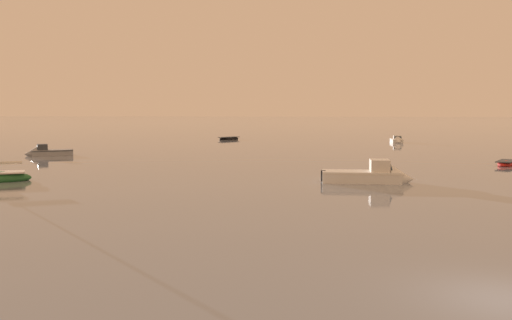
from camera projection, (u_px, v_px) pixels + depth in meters
The scene contains 6 objects.
ground_plane at pixel (510, 301), 15.11m from camera, with size 800.00×800.00×0.00m, color gray.
motorboat_moored_1 at pixel (397, 141), 87.56m from camera, with size 1.68×4.47×1.66m.
rowboat_moored_1 at pixel (229, 139), 96.36m from camera, with size 3.67×4.07×0.65m.
motorboat_moored_2 at pixel (375, 177), 39.61m from camera, with size 6.41×2.37×2.39m.
motorboat_moored_4 at pixel (45, 153), 62.76m from camera, with size 5.14×4.14×1.90m.
rowboat_moored_2 at pixel (506, 163), 51.90m from camera, with size 2.81×4.02×0.60m.
Camera 1 is at (-4.78, -15.47, 5.03)m, focal length 40.14 mm.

